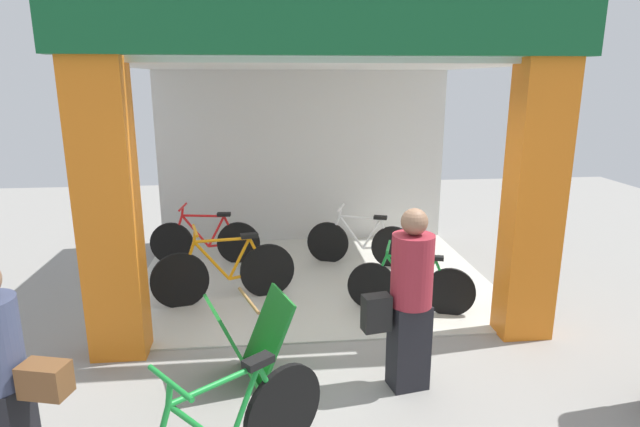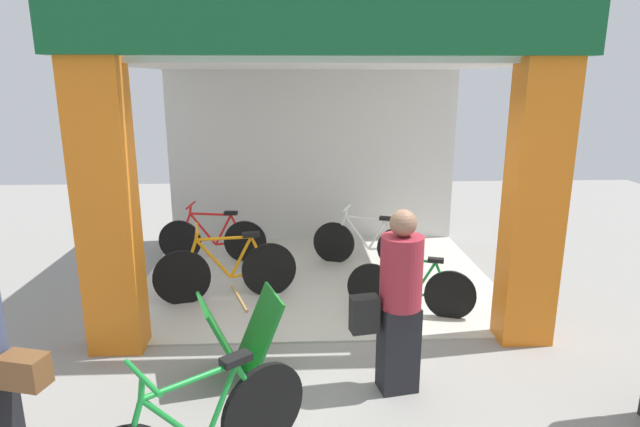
{
  "view_description": "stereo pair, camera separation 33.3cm",
  "coord_description": "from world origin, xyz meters",
  "px_view_note": "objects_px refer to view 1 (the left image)",
  "views": [
    {
      "loc": [
        -0.59,
        -4.89,
        2.65
      ],
      "look_at": [
        0.0,
        0.91,
        1.15
      ],
      "focal_mm": 29.43,
      "sensor_mm": 36.0,
      "label": 1
    },
    {
      "loc": [
        -0.26,
        -4.91,
        2.65
      ],
      "look_at": [
        0.0,
        0.91,
        1.15
      ],
      "focal_mm": 29.43,
      "sensor_mm": 36.0,
      "label": 2
    }
  ],
  "objects_px": {
    "bicycle_inside_0": "(360,242)",
    "sandwich_board_sign": "(250,339)",
    "bicycle_inside_2": "(225,272)",
    "bicycle_inside_3": "(206,241)",
    "bicycle_inside_1": "(411,286)",
    "pedestrian_0": "(409,299)"
  },
  "relations": [
    {
      "from": "bicycle_inside_3",
      "to": "pedestrian_0",
      "type": "xyz_separation_m",
      "value": [
        2.1,
        -3.41,
        0.49
      ]
    },
    {
      "from": "bicycle_inside_0",
      "to": "sandwich_board_sign",
      "type": "relative_size",
      "value": 1.8
    },
    {
      "from": "bicycle_inside_0",
      "to": "sandwich_board_sign",
      "type": "height_order",
      "value": "bicycle_inside_0"
    },
    {
      "from": "bicycle_inside_1",
      "to": "pedestrian_0",
      "type": "bearing_deg",
      "value": -106.83
    },
    {
      "from": "pedestrian_0",
      "to": "sandwich_board_sign",
      "type": "bearing_deg",
      "value": 168.32
    },
    {
      "from": "bicycle_inside_1",
      "to": "sandwich_board_sign",
      "type": "xyz_separation_m",
      "value": [
        -1.81,
        -1.2,
        0.06
      ]
    },
    {
      "from": "bicycle_inside_0",
      "to": "pedestrian_0",
      "type": "xyz_separation_m",
      "value": [
        -0.15,
        -3.13,
        0.49
      ]
    },
    {
      "from": "bicycle_inside_1",
      "to": "bicycle_inside_3",
      "type": "distance_m",
      "value": 3.2
    },
    {
      "from": "pedestrian_0",
      "to": "bicycle_inside_2",
      "type": "bearing_deg",
      "value": 130.47
    },
    {
      "from": "bicycle_inside_0",
      "to": "bicycle_inside_3",
      "type": "distance_m",
      "value": 2.26
    },
    {
      "from": "bicycle_inside_2",
      "to": "bicycle_inside_0",
      "type": "bearing_deg",
      "value": 31.16
    },
    {
      "from": "bicycle_inside_0",
      "to": "pedestrian_0",
      "type": "relative_size",
      "value": 0.92
    },
    {
      "from": "bicycle_inside_1",
      "to": "sandwich_board_sign",
      "type": "height_order",
      "value": "bicycle_inside_1"
    },
    {
      "from": "bicycle_inside_2",
      "to": "pedestrian_0",
      "type": "xyz_separation_m",
      "value": [
        1.71,
        -2.0,
        0.46
      ]
    },
    {
      "from": "bicycle_inside_2",
      "to": "bicycle_inside_3",
      "type": "bearing_deg",
      "value": 105.36
    },
    {
      "from": "bicycle_inside_1",
      "to": "pedestrian_0",
      "type": "height_order",
      "value": "pedestrian_0"
    },
    {
      "from": "bicycle_inside_2",
      "to": "sandwich_board_sign",
      "type": "distance_m",
      "value": 1.76
    },
    {
      "from": "bicycle_inside_3",
      "to": "sandwich_board_sign",
      "type": "distance_m",
      "value": 3.22
    },
    {
      "from": "bicycle_inside_1",
      "to": "bicycle_inside_3",
      "type": "bearing_deg",
      "value": 142.81
    },
    {
      "from": "bicycle_inside_3",
      "to": "sandwich_board_sign",
      "type": "xyz_separation_m",
      "value": [
        0.73,
        -3.13,
        0.03
      ]
    },
    {
      "from": "bicycle_inside_2",
      "to": "bicycle_inside_3",
      "type": "xyz_separation_m",
      "value": [
        -0.39,
        1.41,
        -0.03
      ]
    },
    {
      "from": "bicycle_inside_0",
      "to": "bicycle_inside_3",
      "type": "height_order",
      "value": "bicycle_inside_3"
    }
  ]
}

